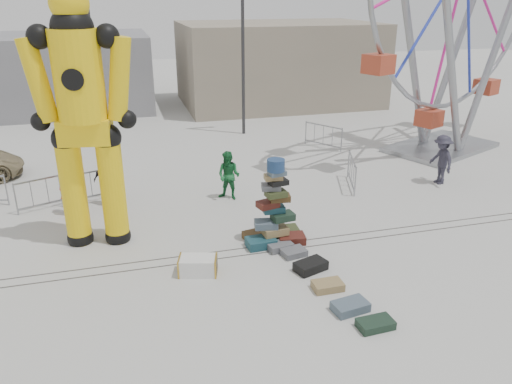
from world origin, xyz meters
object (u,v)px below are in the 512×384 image
object	(u,v)px
crash_test_dummy	(83,113)
barricade_wheel_front	(352,172)
suitcase_tower	(274,219)
steamer_trunk	(198,266)
pedestrian_grey	(441,160)
barricade_dummy_b	(48,192)
barricade_wheel_back	(323,136)
lamp_post_left	(94,43)
pedestrian_green	(229,176)
pedestrian_red	(70,188)
pedestrian_black	(108,181)
lamp_post_right	(245,43)
barricade_dummy_c	(91,186)

from	to	relation	value
crash_test_dummy	barricade_wheel_front	world-z (taller)	crash_test_dummy
suitcase_tower	steamer_trunk	world-z (taller)	suitcase_tower
crash_test_dummy	pedestrian_grey	distance (m)	12.73
barricade_dummy_b	barricade_wheel_back	bearing A→B (deg)	-2.46
suitcase_tower	steamer_trunk	distance (m)	2.72
lamp_post_left	pedestrian_green	size ratio (longest dim) A/B	4.68
pedestrian_red	pedestrian_green	bearing A→B (deg)	2.04
pedestrian_grey	pedestrian_black	bearing A→B (deg)	-94.85
lamp_post_right	pedestrian_green	xyz separation A→B (m)	(-2.70, -8.31, -3.63)
barricade_wheel_front	pedestrian_black	distance (m)	8.67
barricade_wheel_front	barricade_wheel_back	world-z (taller)	same
steamer_trunk	pedestrian_red	xyz separation A→B (m)	(-3.32, 4.73, 0.68)
lamp_post_left	barricade_dummy_b	bearing A→B (deg)	-100.10
barricade_wheel_front	pedestrian_grey	bearing A→B (deg)	-81.27
lamp_post_right	barricade_dummy_b	world-z (taller)	lamp_post_right
steamer_trunk	pedestrian_green	distance (m)	5.08
barricade_dummy_b	suitcase_tower	bearing A→B (deg)	-55.52
barricade_dummy_b	barricade_dummy_c	distance (m)	1.40
lamp_post_right	crash_test_dummy	world-z (taller)	lamp_post_right
suitcase_tower	barricade_dummy_c	xyz separation A→B (m)	(-5.15, 4.58, -0.15)
lamp_post_right	barricade_dummy_c	world-z (taller)	lamp_post_right
barricade_wheel_back	pedestrian_red	bearing A→B (deg)	-98.32
lamp_post_right	barricade_dummy_c	distance (m)	11.01
steamer_trunk	pedestrian_red	world-z (taller)	pedestrian_red
barricade_dummy_b	barricade_wheel_back	distance (m)	12.23
lamp_post_right	pedestrian_red	xyz separation A→B (m)	(-7.88, -8.27, -3.58)
suitcase_tower	pedestrian_black	bearing A→B (deg)	137.59
barricade_wheel_front	barricade_wheel_back	bearing A→B (deg)	8.09
lamp_post_right	barricade_wheel_back	world-z (taller)	lamp_post_right
barricade_wheel_back	pedestrian_black	world-z (taller)	pedestrian_black
steamer_trunk	barricade_dummy_c	xyz separation A→B (m)	(-2.75, 5.76, 0.32)
lamp_post_right	barricade_wheel_front	world-z (taller)	lamp_post_right
lamp_post_left	barricade_wheel_back	xyz separation A→B (m)	(9.84, -5.42, -3.93)
suitcase_tower	pedestrian_red	xyz separation A→B (m)	(-5.73, 3.55, 0.20)
barricade_wheel_back	suitcase_tower	bearing A→B (deg)	-63.41
steamer_trunk	pedestrian_black	distance (m)	5.71
barricade_wheel_front	pedestrian_green	world-z (taller)	pedestrian_green
pedestrian_red	barricade_dummy_b	bearing A→B (deg)	137.76
suitcase_tower	barricade_dummy_c	bearing A→B (deg)	137.81
crash_test_dummy	pedestrian_grey	bearing A→B (deg)	16.27
crash_test_dummy	pedestrian_green	distance (m)	5.66
pedestrian_grey	suitcase_tower	bearing A→B (deg)	-67.88
barricade_dummy_b	pedestrian_grey	world-z (taller)	pedestrian_grey
barricade_wheel_front	suitcase_tower	bearing A→B (deg)	148.99
barricade_wheel_back	pedestrian_black	size ratio (longest dim) A/B	1.17
lamp_post_right	lamp_post_left	distance (m)	7.28
crash_test_dummy	barricade_wheel_back	xyz separation A→B (m)	(9.88, 7.04, -3.24)
barricade_dummy_b	lamp_post_left	bearing A→B (deg)	58.05
crash_test_dummy	barricade_dummy_c	world-z (taller)	crash_test_dummy
crash_test_dummy	steamer_trunk	world-z (taller)	crash_test_dummy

